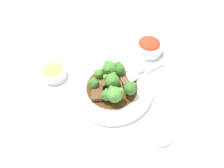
# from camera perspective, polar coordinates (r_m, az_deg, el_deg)

# --- Properties ---
(ground_plane) EXTENTS (4.00, 4.00, 0.00)m
(ground_plane) POSITION_cam_1_polar(r_m,az_deg,el_deg) (0.78, 0.00, -1.46)
(ground_plane) COLOR silver
(main_plate) EXTENTS (0.29, 0.29, 0.02)m
(main_plate) POSITION_cam_1_polar(r_m,az_deg,el_deg) (0.78, 0.00, -1.04)
(main_plate) COLOR white
(main_plate) RESTS_ON ground_plane
(beef_strip_0) EXTENTS (0.06, 0.04, 0.01)m
(beef_strip_0) POSITION_cam_1_polar(r_m,az_deg,el_deg) (0.77, -2.64, 0.22)
(beef_strip_0) COLOR brown
(beef_strip_0) RESTS_ON main_plate
(beef_strip_1) EXTENTS (0.06, 0.07, 0.01)m
(beef_strip_1) POSITION_cam_1_polar(r_m,az_deg,el_deg) (0.75, -4.06, -2.02)
(beef_strip_1) COLOR #56331E
(beef_strip_1) RESTS_ON main_plate
(beef_strip_2) EXTENTS (0.07, 0.06, 0.01)m
(beef_strip_2) POSITION_cam_1_polar(r_m,az_deg,el_deg) (0.75, 1.40, -1.99)
(beef_strip_2) COLOR #56331E
(beef_strip_2) RESTS_ON main_plate
(beef_strip_3) EXTENTS (0.06, 0.06, 0.01)m
(beef_strip_3) POSITION_cam_1_polar(r_m,az_deg,el_deg) (0.78, 1.47, 1.18)
(beef_strip_3) COLOR brown
(beef_strip_3) RESTS_ON main_plate
(beef_strip_4) EXTENTS (0.03, 0.05, 0.01)m
(beef_strip_4) POSITION_cam_1_polar(r_m,az_deg,el_deg) (0.78, 3.40, 0.77)
(beef_strip_4) COLOR brown
(beef_strip_4) RESTS_ON main_plate
(broccoli_floret_0) EXTENTS (0.04, 0.04, 0.04)m
(broccoli_floret_0) POSITION_cam_1_polar(r_m,az_deg,el_deg) (0.72, -1.39, -2.87)
(broccoli_floret_0) COLOR #7FA84C
(broccoli_floret_0) RESTS_ON main_plate
(broccoli_floret_1) EXTENTS (0.05, 0.05, 0.06)m
(broccoli_floret_1) POSITION_cam_1_polar(r_m,az_deg,el_deg) (0.77, -0.52, 4.12)
(broccoli_floret_1) COLOR #8EB756
(broccoli_floret_1) RESTS_ON main_plate
(broccoli_floret_2) EXTENTS (0.03, 0.03, 0.04)m
(broccoli_floret_2) POSITION_cam_1_polar(r_m,az_deg,el_deg) (0.77, -3.45, 2.70)
(broccoli_floret_2) COLOR #7FA84C
(broccoli_floret_2) RESTS_ON main_plate
(broccoli_floret_3) EXTENTS (0.05, 0.05, 0.05)m
(broccoli_floret_3) POSITION_cam_1_polar(r_m,az_deg,el_deg) (0.78, 1.68, 3.97)
(broccoli_floret_3) COLOR #8EB756
(broccoli_floret_3) RESTS_ON main_plate
(broccoli_floret_4) EXTENTS (0.05, 0.05, 0.06)m
(broccoli_floret_4) POSITION_cam_1_polar(r_m,az_deg,el_deg) (0.73, 4.78, -1.01)
(broccoli_floret_4) COLOR #7FA84C
(broccoli_floret_4) RESTS_ON main_plate
(broccoli_floret_5) EXTENTS (0.05, 0.05, 0.06)m
(broccoli_floret_5) POSITION_cam_1_polar(r_m,az_deg,el_deg) (0.74, -0.37, 1.04)
(broccoli_floret_5) COLOR #8EB756
(broccoli_floret_5) RESTS_ON main_plate
(broccoli_floret_6) EXTENTS (0.04, 0.04, 0.04)m
(broccoli_floret_6) POSITION_cam_1_polar(r_m,az_deg,el_deg) (0.75, -4.81, 0.30)
(broccoli_floret_6) COLOR #7FA84C
(broccoli_floret_6) RESTS_ON main_plate
(broccoli_floret_7) EXTENTS (0.05, 0.05, 0.06)m
(broccoli_floret_7) POSITION_cam_1_polar(r_m,az_deg,el_deg) (0.71, 0.72, -2.71)
(broccoli_floret_7) COLOR #7FA84C
(broccoli_floret_7) RESTS_ON main_plate
(serving_spoon) EXTENTS (0.20, 0.05, 0.01)m
(serving_spoon) POSITION_cam_1_polar(r_m,az_deg,el_deg) (0.79, 5.29, 2.26)
(serving_spoon) COLOR silver
(serving_spoon) RESTS_ON main_plate
(side_bowl_kimchi) EXTENTS (0.11, 0.11, 0.06)m
(side_bowl_kimchi) POSITION_cam_1_polar(r_m,az_deg,el_deg) (0.90, 9.65, 9.73)
(side_bowl_kimchi) COLOR white
(side_bowl_kimchi) RESTS_ON ground_plane
(side_bowl_appetizer) EXTENTS (0.09, 0.09, 0.05)m
(side_bowl_appetizer) POSITION_cam_1_polar(r_m,az_deg,el_deg) (0.83, -15.08, 3.16)
(side_bowl_appetizer) COLOR white
(side_bowl_appetizer) RESTS_ON ground_plane
(sauce_dish) EXTENTS (0.08, 0.08, 0.01)m
(sauce_dish) POSITION_cam_1_polar(r_m,az_deg,el_deg) (0.71, 12.43, -12.84)
(sauce_dish) COLOR white
(sauce_dish) RESTS_ON ground_plane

